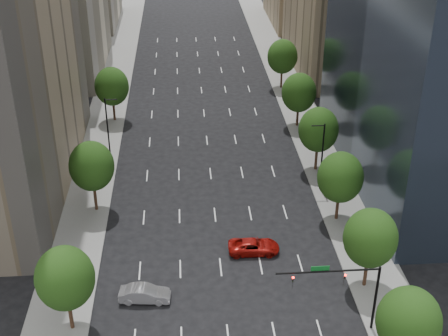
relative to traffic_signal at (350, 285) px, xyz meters
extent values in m
cube|color=slate|center=(-26.03, 30.00, -5.10)|extent=(6.00, 200.00, 0.15)
cube|color=slate|center=(4.97, 30.00, -5.10)|extent=(6.00, 200.00, 0.15)
ellipsoid|color=#1C360E|center=(3.47, -5.00, 0.23)|extent=(5.20, 5.20, 5.98)
cylinder|color=#382316|center=(3.47, 6.00, -3.17)|extent=(0.36, 0.36, 4.00)
ellipsoid|color=#1C360E|center=(3.47, 6.00, 0.59)|extent=(5.20, 5.20, 5.98)
cylinder|color=#382316|center=(3.47, 18.00, -3.22)|extent=(0.36, 0.36, 3.90)
ellipsoid|color=#1C360E|center=(3.47, 18.00, 0.44)|extent=(5.20, 5.20, 5.98)
cylinder|color=#382316|center=(3.47, 30.00, -3.12)|extent=(0.36, 0.36, 4.10)
ellipsoid|color=#1C360E|center=(3.47, 30.00, 0.73)|extent=(5.20, 5.20, 5.98)
cylinder|color=#382316|center=(3.47, 44.00, -3.27)|extent=(0.36, 0.36, 3.80)
ellipsoid|color=#1C360E|center=(3.47, 44.00, 0.30)|extent=(5.20, 5.20, 5.98)
cylinder|color=#382316|center=(3.47, 60.00, -3.17)|extent=(0.36, 0.36, 4.00)
ellipsoid|color=#1C360E|center=(3.47, 60.00, 0.59)|extent=(5.20, 5.20, 5.98)
cylinder|color=#382316|center=(-24.53, 2.00, -3.17)|extent=(0.36, 0.36, 4.00)
ellipsoid|color=#1C360E|center=(-24.53, 2.00, 0.59)|extent=(5.20, 5.20, 5.98)
cylinder|color=#382316|center=(-24.53, 22.00, -3.10)|extent=(0.36, 0.36, 4.15)
ellipsoid|color=#1C360E|center=(-24.53, 22.00, 0.80)|extent=(5.20, 5.20, 5.98)
cylinder|color=#382316|center=(-24.53, 48.00, -3.20)|extent=(0.36, 0.36, 3.95)
ellipsoid|color=#1C360E|center=(-24.53, 48.00, 0.52)|extent=(5.20, 5.20, 5.98)
cylinder|color=black|center=(2.97, 25.00, -0.67)|extent=(0.20, 0.20, 9.00)
cylinder|color=black|center=(2.17, 25.00, 3.63)|extent=(1.60, 0.14, 0.14)
cylinder|color=black|center=(-24.03, 35.00, -0.67)|extent=(0.20, 0.20, 9.00)
cylinder|color=black|center=(-23.23, 35.00, 3.63)|extent=(1.60, 0.14, 0.14)
cylinder|color=black|center=(2.47, 0.00, -1.67)|extent=(0.24, 0.24, 7.00)
cylinder|color=black|center=(-2.03, 0.00, 1.63)|extent=(9.00, 0.18, 0.18)
imported|color=black|center=(-0.53, 0.00, 1.08)|extent=(0.18, 0.22, 1.10)
imported|color=black|center=(-5.03, 0.00, 1.08)|extent=(0.18, 0.22, 1.10)
sphere|color=#FF0C07|center=(-0.53, -0.18, 1.28)|extent=(0.20, 0.20, 0.20)
sphere|color=#FF0C07|center=(-5.03, -0.18, 1.28)|extent=(0.20, 0.20, 0.20)
cube|color=#0C591E|center=(-2.73, 0.00, 1.98)|extent=(1.60, 0.06, 0.45)
imported|color=#97969B|center=(-18.11, 5.36, -4.37)|extent=(5.03, 2.14, 1.61)
imported|color=#9B0F0B|center=(-6.82, 12.33, -4.41)|extent=(5.54, 2.70, 1.52)
camera|label=1|loc=(-13.85, -41.04, 34.43)|focal=49.50mm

